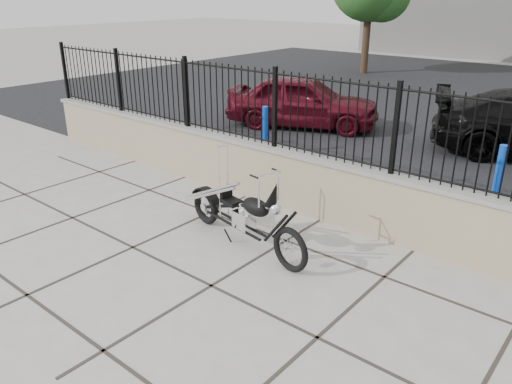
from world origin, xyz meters
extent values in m
plane|color=#99968E|center=(0.00, 0.00, 0.00)|extent=(90.00, 90.00, 0.00)
plane|color=black|center=(0.00, 12.50, 0.00)|extent=(30.00, 30.00, 0.00)
cube|color=gray|center=(0.00, 2.50, 0.48)|extent=(14.00, 0.36, 0.96)
cube|color=black|center=(0.00, 2.50, 1.56)|extent=(14.00, 0.08, 1.20)
imported|color=#4F0B17|center=(-3.48, 6.90, 0.65)|extent=(4.13, 2.91, 1.30)
cylinder|color=#0B30AA|center=(-2.74, 4.44, 0.52)|extent=(0.15, 0.15, 1.03)
cylinder|color=#0D31CD|center=(1.94, 4.36, 0.55)|extent=(0.15, 0.15, 1.11)
cylinder|color=#382619|center=(-6.65, 16.07, 1.50)|extent=(0.30, 0.30, 3.01)
camera|label=1|loc=(3.66, -3.57, 3.26)|focal=35.00mm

